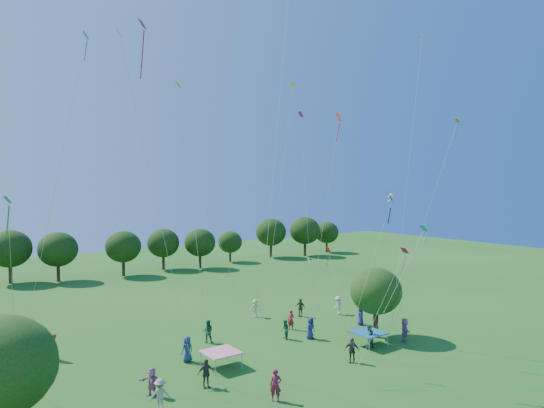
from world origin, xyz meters
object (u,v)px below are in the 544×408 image
at_px(near_tree_east, 376,291).
at_px(red_high_kite, 163,90).
at_px(tent_blue, 368,333).
at_px(tent_red_stripe, 221,352).
at_px(pirate_kite, 390,199).

xyz_separation_m(near_tree_east, red_high_kite, (-16.73, 2.78, 14.47)).
height_order(near_tree_east, tent_blue, near_tree_east).
distance_m(near_tree_east, tent_red_stripe, 13.67).
bearing_deg(pirate_kite, red_high_kite, 157.75).
height_order(tent_blue, pirate_kite, pirate_kite).
relative_size(tent_red_stripe, pirate_kite, 0.21).
distance_m(tent_red_stripe, pirate_kite, 15.78).
bearing_deg(near_tree_east, tent_blue, -150.70).
relative_size(near_tree_east, pirate_kite, 0.53).
bearing_deg(near_tree_east, red_high_kite, 170.57).
bearing_deg(pirate_kite, near_tree_east, 55.60).
distance_m(tent_red_stripe, tent_blue, 11.53).
relative_size(tent_blue, red_high_kite, 0.10).
xyz_separation_m(pirate_kite, red_high_kite, (-14.55, 5.96, 7.03)).
bearing_deg(tent_red_stripe, near_tree_east, -6.78).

